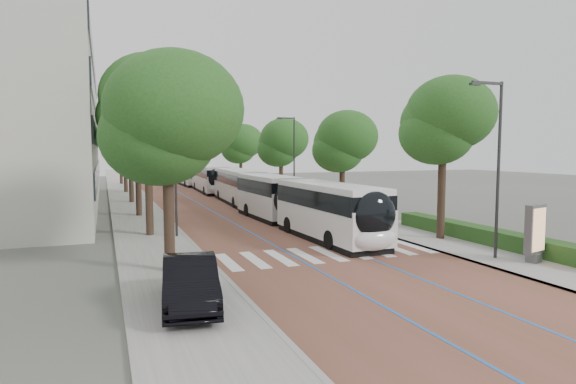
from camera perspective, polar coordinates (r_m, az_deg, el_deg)
name	(u,v)px	position (r m, az deg, el deg)	size (l,w,h in m)	color
ground	(333,259)	(22.83, 5.40, -7.86)	(160.00, 160.00, 0.00)	#51544C
road	(190,191)	(60.95, -11.58, 0.13)	(11.00, 140.00, 0.02)	brown
sidewalk_left	(126,192)	(60.18, -18.64, -0.04)	(4.00, 140.00, 0.12)	gray
sidewalk_right	(248,189)	(62.61, -4.79, 0.39)	(4.00, 140.00, 0.12)	gray
kerb_left	(143,192)	(60.28, -16.83, 0.01)	(0.20, 140.00, 0.14)	gray
kerb_right	(234,189)	(62.10, -6.48, 0.34)	(0.20, 140.00, 0.14)	gray
zebra_crossing	(328,253)	(23.79, 4.76, -7.27)	(10.55, 3.60, 0.01)	silver
lane_line_left	(177,191)	(60.71, -13.07, 0.10)	(0.12, 126.00, 0.01)	#235EB2
lane_line_right	(202,190)	(61.23, -10.10, 0.19)	(0.12, 126.00, 0.01)	#235EB2
hedge	(486,235)	(27.93, 22.44, -4.76)	(1.20, 14.00, 0.80)	#1D4317
streetlight_near	(496,156)	(23.68, 23.41, 3.97)	(1.82, 0.20, 8.00)	#2A2A2C
streetlight_far	(292,153)	(45.07, 0.52, 4.68)	(1.82, 0.20, 8.00)	#2A2A2C
lamp_post_left	(175,167)	(28.20, -13.21, 2.93)	(0.14, 0.14, 8.00)	#2A2A2C
trees_left	(131,130)	(46.16, -18.13, 6.96)	(6.11, 60.72, 10.11)	black
trees_right	(293,143)	(47.77, 0.64, 5.86)	(5.52, 47.20, 8.57)	black
lead_bus	(301,205)	(30.46, 1.51, -1.50)	(3.19, 18.48, 3.20)	black
bus_queued_0	(239,187)	(45.64, -5.81, 0.64)	(3.08, 12.50, 3.20)	silver
bus_queued_1	(210,179)	(58.32, -9.24, 1.55)	(2.95, 12.48, 3.20)	silver
bus_queued_2	(189,174)	(71.11, -11.63, 2.12)	(2.90, 12.47, 3.20)	silver
bus_queued_3	(178,170)	(84.33, -12.96, 2.53)	(2.89, 12.47, 3.20)	silver
ad_panel	(535,232)	(23.88, 27.23, -4.25)	(1.28, 0.64, 2.57)	#59595B
parked_car	(190,282)	(15.79, -11.52, -10.41)	(1.66, 4.77, 1.57)	black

